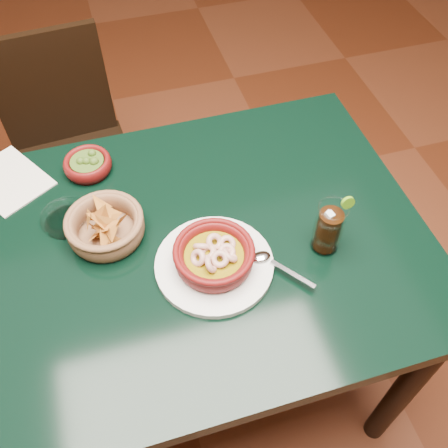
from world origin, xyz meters
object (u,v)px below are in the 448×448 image
object	(u,v)px
dining_chair	(70,150)
shrimp_plate	(214,258)
chip_basket	(105,226)
dining_table	(165,272)
cola_drink	(329,228)

from	to	relation	value
dining_chair	shrimp_plate	size ratio (longest dim) A/B	2.69
chip_basket	shrimp_plate	bearing A→B (deg)	-35.75
dining_table	chip_basket	world-z (taller)	chip_basket
dining_table	dining_chair	world-z (taller)	dining_chair
dining_chair	cola_drink	distance (m)	1.03
shrimp_plate	cola_drink	bearing A→B (deg)	-3.98
dining_table	chip_basket	xyz separation A→B (m)	(-0.11, 0.07, 0.13)
dining_chair	dining_table	bearing A→B (deg)	-74.42
chip_basket	dining_chair	bearing A→B (deg)	97.99
cola_drink	shrimp_plate	bearing A→B (deg)	176.02
chip_basket	dining_table	bearing A→B (deg)	-33.10
dining_chair	chip_basket	distance (m)	0.71
dining_table	shrimp_plate	distance (m)	0.18
dining_table	cola_drink	xyz separation A→B (m)	(0.35, -0.10, 0.16)
dining_table	dining_chair	distance (m)	0.75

